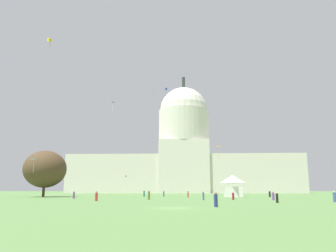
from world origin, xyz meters
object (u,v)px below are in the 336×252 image
Objects in this scene: kite_green_mid at (154,94)px; kite_orange_low at (219,149)px; person_red_near_tree_west at (96,197)px; person_maroon_mid_center at (233,196)px; kite_black_high at (113,104)px; kite_blue_high at (166,89)px; person_denim_edge_east at (335,197)px; person_navy_deep_crowd at (216,200)px; person_red_lawn_far_left at (188,194)px; person_black_back_center at (277,198)px; person_denim_lawn_far_right at (164,194)px; tree_west_far at (45,169)px; person_olive_mid_right at (149,195)px; person_black_back_left at (270,194)px; capitol_building at (184,156)px; kite_cyan_low at (35,161)px; person_denim_edge_west at (203,196)px; event_tent at (233,186)px; person_purple_front_center at (273,196)px; kite_yellow_high at (50,40)px; person_teal_back_right at (144,194)px; person_purple_near_tent at (74,195)px; kite_red_low at (126,176)px.

kite_orange_low is (19.85, -8.94, -19.56)m from kite_green_mid.
person_red_near_tree_west is 1.07× the size of person_maroon_mid_center.
kite_blue_high is at bearing 175.10° from kite_black_high.
person_denim_edge_east is 1.04× the size of person_navy_deep_crowd.
person_red_lawn_far_left is 0.40× the size of kite_orange_low.
person_red_near_tree_west is 28.18m from person_black_back_center.
person_red_near_tree_west is at bearing 35.57° from person_black_back_center.
person_black_back_center is (18.91, -44.09, -0.02)m from person_denim_lawn_far_right.
person_black_back_center is at bearing -114.46° from kite_green_mid.
person_black_back_center is (49.49, -36.78, -6.41)m from tree_west_far.
person_olive_mid_right is 15.69m from person_maroon_mid_center.
person_black_back_left is at bearing 162.38° from person_red_lawn_far_left.
person_maroon_mid_center is 55.91m from kite_green_mid.
tree_west_far is 3.88× the size of kite_blue_high.
person_red_lawn_far_left is at bearing -142.32° from person_red_near_tree_west.
kite_cyan_low is (-32.45, -116.89, -12.28)m from capitol_building.
person_maroon_mid_center is (5.59, 1.85, -0.08)m from person_denim_edge_west.
event_tent reaches higher than person_red_near_tree_west.
person_navy_deep_crowd is (10.15, -26.75, -0.07)m from person_olive_mid_right.
tree_west_far reaches higher than person_red_near_tree_west.
person_purple_front_center is 92.05m from kite_black_high.
kite_green_mid is at bearing -165.76° from person_denim_edge_east.
person_denim_edge_west reaches higher than person_maroon_mid_center.
person_red_lawn_far_left is (-15.21, 19.68, 0.04)m from person_purple_front_center.
person_red_near_tree_west is 0.55× the size of kite_yellow_high.
person_teal_back_right is at bearing -127.52° from kite_cyan_low.
kite_orange_low reaches higher than person_teal_back_right.
person_purple_near_tent is 42.39m from person_black_back_center.
kite_cyan_low reaches higher than person_navy_deep_crowd.
capitol_building is at bearing -92.89° from kite_cyan_low.
person_navy_deep_crowd is (-5.55, -26.62, 0.07)m from person_maroon_mid_center.
kite_cyan_low reaches higher than person_purple_front_center.
event_tent is at bearing 171.00° from person_denim_edge_west.
event_tent is 3.47× the size of person_navy_deep_crowd.
event_tent is 1.96× the size of kite_yellow_high.
tree_west_far is 38.40m from person_red_near_tree_west.
person_navy_deep_crowd is at bearing 60.30° from person_red_lawn_far_left.
person_denim_edge_west is (-19.09, 9.52, -0.01)m from person_denim_edge_east.
kite_blue_high is 47.46m from kite_red_low.
person_denim_edge_west is 31.79m from person_black_back_left.
kite_orange_low is at bearing -155.70° from person_red_lawn_far_left.
person_navy_deep_crowd is at bearing -64.66° from person_purple_front_center.
person_red_lawn_far_left is at bearing -89.36° from capitol_building.
capitol_building reaches higher than event_tent.
capitol_building is 153.02m from person_navy_deep_crowd.
capitol_building is 103.84m from event_tent.
person_olive_mid_right is at bearing 44.22° from person_denim_lawn_far_right.
event_tent is 7.89× the size of kite_red_low.
kite_black_high is at bearing 174.37° from person_purple_front_center.
person_purple_near_tent is 1.04× the size of person_maroon_mid_center.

